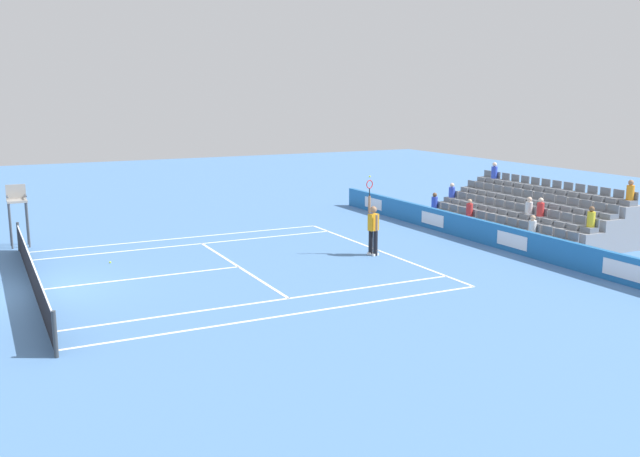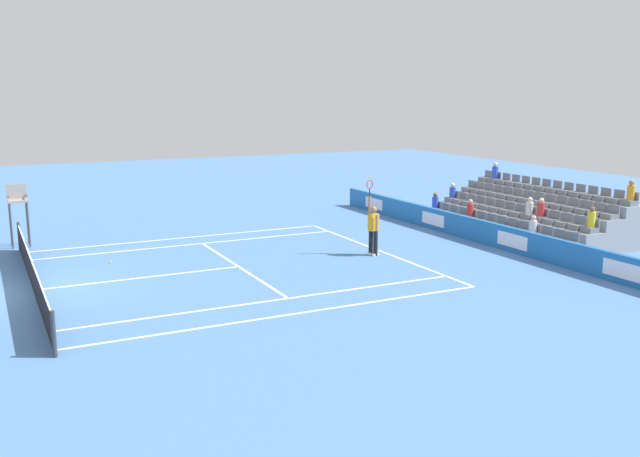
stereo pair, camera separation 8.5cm
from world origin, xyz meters
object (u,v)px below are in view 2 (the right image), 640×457
at_px(tennis_net, 32,274).
at_px(umpire_chair, 18,207).
at_px(loose_tennis_ball, 110,262).
at_px(tennis_player, 373,228).

distance_m(tennis_net, umpire_chair, 6.84).
distance_m(tennis_net, loose_tennis_ball, 3.63).
bearing_deg(tennis_player, loose_tennis_ball, 71.17).
xyz_separation_m(tennis_player, umpire_chair, (7.28, 11.24, 0.53)).
bearing_deg(tennis_player, tennis_net, 87.38).
bearing_deg(loose_tennis_ball, tennis_net, 132.80).
relative_size(tennis_net, umpire_chair, 5.12).
distance_m(umpire_chair, loose_tennis_ball, 5.23).
bearing_deg(umpire_chair, tennis_net, 179.30).
distance_m(tennis_player, umpire_chair, 13.40).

